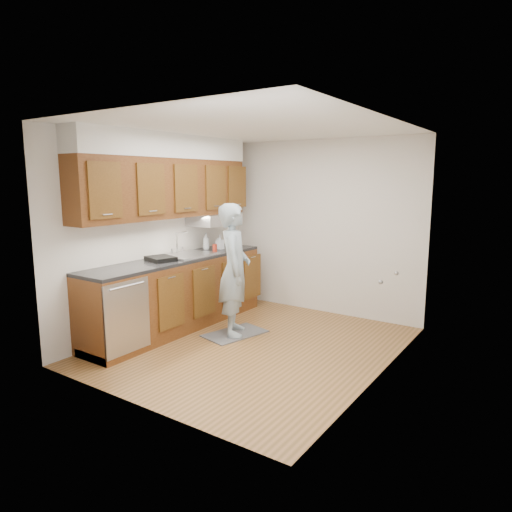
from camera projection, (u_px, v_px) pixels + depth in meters
The scene contains 15 objects.
floor at pixel (254, 346), 5.38m from camera, with size 3.50×3.50×0.00m, color #956238.
ceiling at pixel (254, 127), 4.96m from camera, with size 3.50×3.50×0.00m, color white.
wall_left at pixel (160, 232), 6.00m from camera, with size 0.02×3.50×2.50m, color silver.
wall_right at pixel (384, 253), 4.35m from camera, with size 0.02×3.50×2.50m, color silver.
wall_back at pixel (322, 227), 6.60m from camera, with size 3.00×0.02×2.50m, color silver.
counter at pixel (178, 292), 5.96m from camera, with size 0.64×2.80×1.30m.
upper_cabinets at pixel (170, 178), 5.83m from camera, with size 0.47×2.80×1.21m.
closet_door at pixel (392, 271), 4.63m from camera, with size 0.02×1.22×2.05m, color silver.
floor_mat at pixel (235, 334), 5.78m from camera, with size 0.46×0.78×0.01m, color slate.
person at pixel (234, 261), 5.62m from camera, with size 0.66×0.44×1.86m, color #91A5B0.
soap_bottle_a at pixel (206, 241), 6.56m from camera, with size 0.09×0.09×0.24m, color white.
soap_bottle_b at pixel (220, 242), 6.59m from camera, with size 0.09×0.09×0.20m, color white.
soap_bottle_c at pixel (218, 243), 6.72m from camera, with size 0.12×0.12×0.15m, color white.
soda_can at pixel (215, 248), 6.31m from camera, with size 0.06×0.06×0.11m, color #BB3420.
dish_rack at pixel (161, 259), 5.65m from camera, with size 0.34×0.29×0.05m, color black.
Camera 1 is at (2.89, -4.24, 1.95)m, focal length 32.00 mm.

